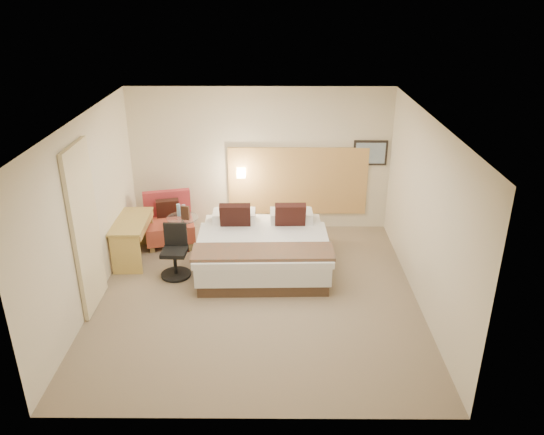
{
  "coord_description": "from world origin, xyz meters",
  "views": [
    {
      "loc": [
        0.27,
        -6.89,
        4.34
      ],
      "look_at": [
        0.23,
        0.48,
        1.08
      ],
      "focal_mm": 35.0,
      "sensor_mm": 36.0,
      "label": 1
    }
  ],
  "objects_px": {
    "bed": "(263,248)",
    "desk": "(133,229)",
    "lounge_chair": "(169,223)",
    "side_table": "(183,232)",
    "desk_chair": "(175,255)"
  },
  "relations": [
    {
      "from": "bed",
      "to": "desk",
      "type": "height_order",
      "value": "bed"
    },
    {
      "from": "lounge_chair",
      "to": "desk",
      "type": "relative_size",
      "value": 0.86
    },
    {
      "from": "lounge_chair",
      "to": "desk_chair",
      "type": "relative_size",
      "value": 1.18
    },
    {
      "from": "bed",
      "to": "desk",
      "type": "bearing_deg",
      "value": 173.8
    },
    {
      "from": "lounge_chair",
      "to": "desk",
      "type": "distance_m",
      "value": 0.85
    },
    {
      "from": "side_table",
      "to": "desk",
      "type": "xyz_separation_m",
      "value": [
        -0.77,
        -0.35,
        0.22
      ]
    },
    {
      "from": "lounge_chair",
      "to": "desk_chair",
      "type": "bearing_deg",
      "value": -75.24
    },
    {
      "from": "desk_chair",
      "to": "bed",
      "type": "bearing_deg",
      "value": 12.66
    },
    {
      "from": "bed",
      "to": "side_table",
      "type": "distance_m",
      "value": 1.53
    },
    {
      "from": "side_table",
      "to": "desk_chair",
      "type": "relative_size",
      "value": 0.79
    },
    {
      "from": "side_table",
      "to": "desk_chair",
      "type": "bearing_deg",
      "value": -89.07
    },
    {
      "from": "bed",
      "to": "lounge_chair",
      "type": "distance_m",
      "value": 1.96
    },
    {
      "from": "lounge_chair",
      "to": "desk",
      "type": "xyz_separation_m",
      "value": [
        -0.46,
        -0.68,
        0.21
      ]
    },
    {
      "from": "bed",
      "to": "side_table",
      "type": "height_order",
      "value": "bed"
    },
    {
      "from": "bed",
      "to": "lounge_chair",
      "type": "relative_size",
      "value": 2.15
    }
  ]
}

